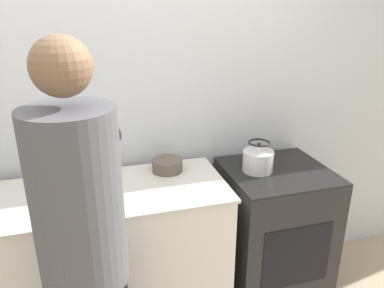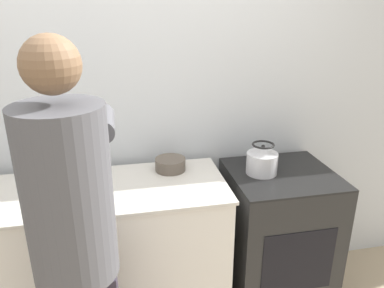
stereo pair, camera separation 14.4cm
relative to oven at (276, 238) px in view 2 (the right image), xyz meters
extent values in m
cube|color=silver|center=(-0.87, 0.36, 0.84)|extent=(8.00, 0.05, 2.60)
cube|color=silver|center=(-1.22, -0.01, 0.00)|extent=(1.68, 0.56, 0.92)
cube|color=beige|center=(-1.22, -0.01, 0.47)|extent=(1.70, 0.58, 0.02)
cube|color=black|center=(0.00, 0.00, -0.01)|extent=(0.62, 0.59, 0.91)
cube|color=black|center=(0.00, 0.00, 0.46)|extent=(0.62, 0.59, 0.01)
cube|color=black|center=(0.00, -0.29, 0.04)|extent=(0.43, 0.01, 0.40)
cylinder|color=#4C4C51|center=(-1.14, -0.55, 0.73)|extent=(0.34, 0.34, 0.70)
sphere|color=brown|center=(-1.14, -0.55, 1.22)|extent=(0.20, 0.20, 0.20)
cylinder|color=#4C4C51|center=(-1.29, -0.25, 0.92)|extent=(0.09, 0.30, 0.09)
cylinder|color=#4C4C51|center=(-1.00, -0.25, 0.92)|extent=(0.09, 0.30, 0.09)
cube|color=silver|center=(-1.18, -0.10, 0.48)|extent=(0.29, 0.24, 0.02)
cube|color=silver|center=(-1.14, -0.12, 0.50)|extent=(0.12, 0.07, 0.01)
cube|color=black|center=(-1.23, -0.09, 0.50)|extent=(0.08, 0.05, 0.01)
cylinder|color=silver|center=(-0.13, 0.02, 0.53)|extent=(0.18, 0.18, 0.13)
cone|color=silver|center=(-0.13, 0.02, 0.60)|extent=(0.15, 0.15, 0.03)
sphere|color=black|center=(-0.13, 0.02, 0.63)|extent=(0.02, 0.02, 0.02)
torus|color=black|center=(-0.13, 0.02, 0.64)|extent=(0.13, 0.13, 0.01)
cylinder|color=brown|center=(-0.65, 0.15, 0.51)|extent=(0.18, 0.18, 0.07)
camera|label=1|loc=(-1.08, -1.83, 1.41)|focal=35.00mm
camera|label=2|loc=(-0.94, -1.87, 1.41)|focal=35.00mm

